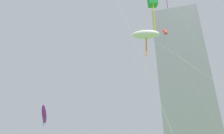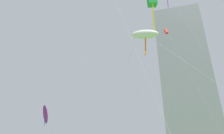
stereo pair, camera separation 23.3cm
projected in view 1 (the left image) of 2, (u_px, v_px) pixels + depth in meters
kite_flying_3 at (44, 114)px, 36.63m from camera, size 4.20×6.46×12.82m
kite_flying_5 at (145, 35)px, 18.07m from camera, size 11.07×5.71×13.01m
kite_flying_6 at (166, 33)px, 41.79m from camera, size 8.19×2.90×27.16m
distant_highrise_0 at (185, 86)px, 118.08m from camera, size 28.62×21.59×92.81m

